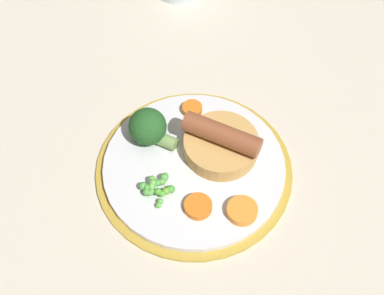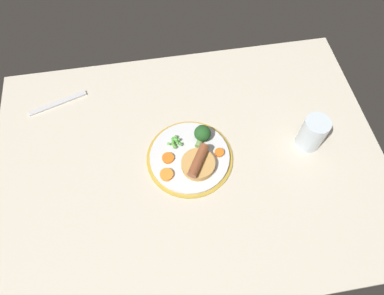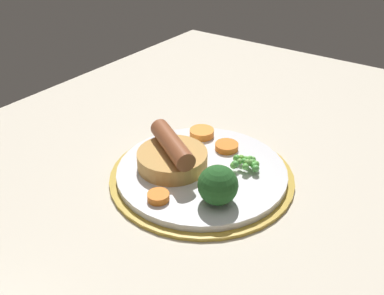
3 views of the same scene
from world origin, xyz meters
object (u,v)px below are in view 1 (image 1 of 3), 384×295
Objects in this scene: dinner_plate at (194,168)px; sausage_pudding at (221,143)px; carrot_slice_4 at (190,109)px; carrot_slice_3 at (242,211)px; broccoli_floret_near at (149,127)px; carrot_slice_0 at (198,206)px; pea_pile at (156,187)px.

dinner_plate is 2.54× the size of sausage_pudding.
carrot_slice_4 is (-6.59, -3.26, -1.25)cm from sausage_pudding.
dinner_plate is 4.68cm from sausage_pudding.
carrot_slice_3 is at bearing 16.60° from carrot_slice_4.
broccoli_floret_near is at bearing -54.66° from carrot_slice_4.
sausage_pudding is 2.66× the size of carrot_slice_3.
pea_pile is at bearing -120.48° from carrot_slice_0.
sausage_pudding is 1.58× the size of broccoli_floret_near.
carrot_slice_4 is at bearing -113.28° from broccoli_floret_near.
dinner_plate is 6.76× the size of carrot_slice_3.
dinner_plate is 7.42× the size of carrot_slice_0.
dinner_plate is at bearing 170.75° from broccoli_floret_near.
dinner_plate is at bearing 58.02° from sausage_pudding.
pea_pile is 1.21× the size of carrot_slice_3.
broccoli_floret_near is 15.52cm from carrot_slice_3.
sausage_pudding is at bearing 26.30° from carrot_slice_4.
carrot_slice_0 is at bearing 96.54° from sausage_pudding.
dinner_plate is 4.00× the size of broccoli_floret_near.
sausage_pudding and broccoli_floret_near have the same top height.
pea_pile is (3.34, -4.79, 1.84)cm from dinner_plate.
sausage_pudding is at bearing 155.28° from carrot_slice_0.
dinner_plate is 9.24× the size of carrot_slice_4.
carrot_slice_3 is at bearing 77.89° from carrot_slice_0.
pea_pile is at bearing -111.59° from carrot_slice_3.
broccoli_floret_near reaches higher than carrot_slice_4.
pea_pile is 1.65× the size of carrot_slice_4.
sausage_pudding reaches higher than pea_pile.
carrot_slice_0 is at bearing -1.05° from dinner_plate.
carrot_slice_3 reaches higher than dinner_plate.
carrot_slice_4 is at bearing 156.68° from pea_pile.
carrot_slice_3 is at bearing 129.98° from sausage_pudding.
pea_pile reaches higher than carrot_slice_0.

